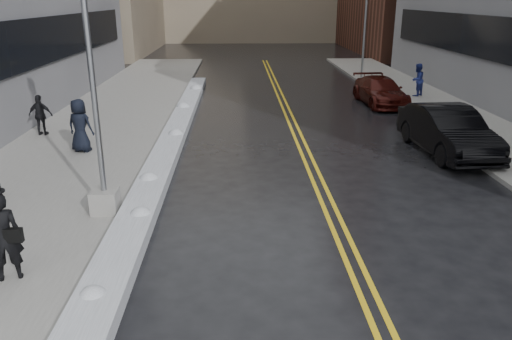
{
  "coord_description": "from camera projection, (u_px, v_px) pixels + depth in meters",
  "views": [
    {
      "loc": [
        0.08,
        -9.78,
        5.34
      ],
      "look_at": [
        0.51,
        1.81,
        1.3
      ],
      "focal_mm": 35.0,
      "sensor_mm": 36.0,
      "label": 1
    }
  ],
  "objects": [
    {
      "name": "pedestrian_d",
      "position": [
        41.0,
        115.0,
        19.54
      ],
      "size": [
        0.95,
        0.44,
        1.59
      ],
      "primitive_type": "imported",
      "rotation": [
        0.0,
        0.0,
        3.09
      ],
      "color": "black",
      "rests_on": "sidewalk_west"
    },
    {
      "name": "sidewalk_east",
      "position": [
        476.0,
        130.0,
        20.74
      ],
      "size": [
        4.0,
        50.0,
        0.15
      ],
      "primitive_type": "cube",
      "color": "gray",
      "rests_on": "ground"
    },
    {
      "name": "lane_line_right",
      "position": [
        301.0,
        134.0,
        20.51
      ],
      "size": [
        0.12,
        50.0,
        0.01
      ],
      "primitive_type": "cube",
      "color": "gold",
      "rests_on": "ground"
    },
    {
      "name": "pedestrian_fedora",
      "position": [
        3.0,
        237.0,
        9.42
      ],
      "size": [
        0.76,
        0.63,
        1.8
      ],
      "primitive_type": "imported",
      "rotation": [
        0.0,
        0.0,
        3.48
      ],
      "color": "black",
      "rests_on": "sidewalk_west"
    },
    {
      "name": "lane_line_left",
      "position": [
        293.0,
        134.0,
        20.5
      ],
      "size": [
        0.12,
        50.0,
        0.01
      ],
      "primitive_type": "cube",
      "color": "gold",
      "rests_on": "ground"
    },
    {
      "name": "traffic_signal",
      "position": [
        365.0,
        28.0,
        32.8
      ],
      "size": [
        0.16,
        0.2,
        6.0
      ],
      "color": "gray",
      "rests_on": "sidewalk_east"
    },
    {
      "name": "lamppost",
      "position": [
        97.0,
        121.0,
        11.92
      ],
      "size": [
        0.65,
        0.65,
        7.62
      ],
      "color": "gray",
      "rests_on": "sidewalk_west"
    },
    {
      "name": "pedestrian_east",
      "position": [
        417.0,
        80.0,
        27.29
      ],
      "size": [
        1.08,
        1.07,
        1.76
      ],
      "primitive_type": "imported",
      "rotation": [
        0.0,
        0.0,
        3.87
      ],
      "color": "navy",
      "rests_on": "sidewalk_east"
    },
    {
      "name": "snow_ridge",
      "position": [
        170.0,
        145.0,
        18.39
      ],
      "size": [
        0.9,
        30.0,
        0.34
      ],
      "primitive_type": "cube",
      "color": "silver",
      "rests_on": "ground"
    },
    {
      "name": "car_black",
      "position": [
        447.0,
        131.0,
        17.66
      ],
      "size": [
        2.12,
        5.23,
        1.69
      ],
      "primitive_type": "imported",
      "rotation": [
        0.0,
        0.0,
        0.07
      ],
      "color": "black",
      "rests_on": "ground"
    },
    {
      "name": "fire_hydrant",
      "position": [
        454.0,
        119.0,
        20.55
      ],
      "size": [
        0.26,
        0.26,
        0.73
      ],
      "color": "maroon",
      "rests_on": "sidewalk_east"
    },
    {
      "name": "ground",
      "position": [
        236.0,
        253.0,
        10.98
      ],
      "size": [
        160.0,
        160.0,
        0.0
      ],
      "primitive_type": "plane",
      "color": "black",
      "rests_on": "ground"
    },
    {
      "name": "pedestrian_c",
      "position": [
        80.0,
        126.0,
        17.38
      ],
      "size": [
        1.04,
        0.83,
        1.87
      ],
      "primitive_type": "imported",
      "rotation": [
        0.0,
        0.0,
        2.85
      ],
      "color": "black",
      "rests_on": "sidewalk_west"
    },
    {
      "name": "car_maroon",
      "position": [
        380.0,
        91.0,
        25.92
      ],
      "size": [
        2.21,
        4.87,
        1.38
      ],
      "primitive_type": "imported",
      "rotation": [
        0.0,
        0.0,
        0.06
      ],
      "color": "#390C09",
      "rests_on": "ground"
    },
    {
      "name": "sidewalk_west",
      "position": [
        94.0,
        134.0,
        20.19
      ],
      "size": [
        5.5,
        50.0,
        0.15
      ],
      "primitive_type": "cube",
      "color": "gray",
      "rests_on": "ground"
    }
  ]
}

